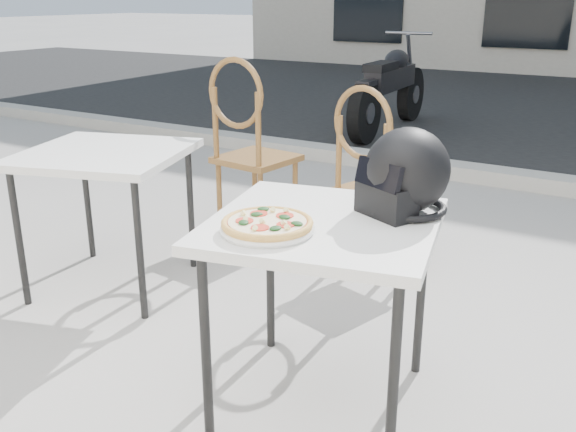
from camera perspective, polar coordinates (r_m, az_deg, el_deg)
The scene contains 10 objects.
ground at distance 2.88m, azimuth 7.03°, elevation -11.99°, with size 80.00×80.00×0.00m, color #9A9792.
curb at distance 5.55m, azimuth 19.94°, elevation 3.09°, with size 30.00×0.25×0.12m, color #9B9991.
cafe_table_main at distance 2.27m, azimuth 3.18°, elevation -1.91°, with size 0.92×0.92×0.74m.
plate at distance 2.12m, azimuth -1.85°, elevation -1.18°, with size 0.42×0.42×0.02m.
pizza at distance 2.11m, azimuth -1.85°, elevation -0.61°, with size 0.38×0.38×0.04m.
helmet at distance 2.32m, azimuth 10.35°, elevation 3.56°, with size 0.40×0.41×0.31m.
cafe_chair_main at distance 3.49m, azimuth 7.52°, elevation 4.00°, with size 0.50×0.50×1.05m.
cafe_table_side at distance 3.39m, azimuth -15.97°, elevation 4.55°, with size 0.98×0.98×0.74m.
cafe_chair_side at distance 4.01m, azimuth -3.58°, elevation 6.86°, with size 0.49×0.49×1.14m.
motorcycle at distance 7.44m, azimuth 9.09°, elevation 11.05°, with size 0.56×2.16×1.07m.
Camera 1 is at (0.97, -2.28, 1.48)m, focal length 40.00 mm.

